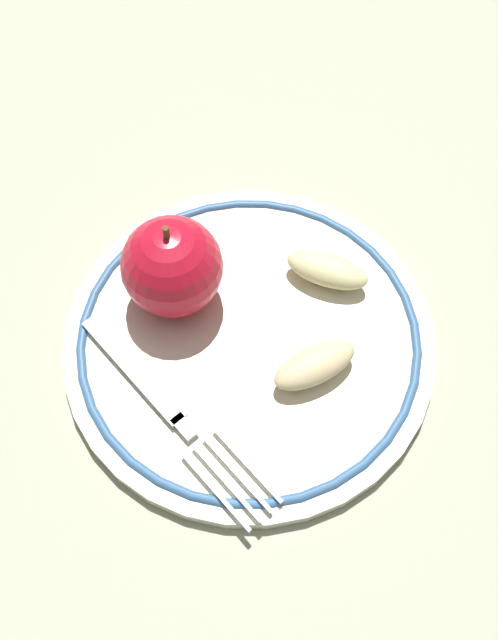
{
  "coord_description": "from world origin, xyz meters",
  "views": [
    {
      "loc": [
        -0.13,
        0.16,
        0.42
      ],
      "look_at": [
        0.01,
        -0.01,
        0.03
      ],
      "focal_mm": 40.0,
      "sensor_mm": 36.0,
      "label": 1
    }
  ],
  "objects_px": {
    "apple_slice_front": "(315,365)",
    "fork": "(167,405)",
    "plate": "(249,340)",
    "apple_slice_back": "(333,273)",
    "apple_red_whole": "(172,266)"
  },
  "relations": [
    {
      "from": "apple_slice_front",
      "to": "fork",
      "type": "relative_size",
      "value": 0.33
    },
    {
      "from": "apple_slice_back",
      "to": "fork",
      "type": "distance_m",
      "value": 0.14
    },
    {
      "from": "fork",
      "to": "apple_red_whole",
      "type": "bearing_deg",
      "value": 136.74
    },
    {
      "from": "plate",
      "to": "apple_slice_back",
      "type": "height_order",
      "value": "apple_slice_back"
    },
    {
      "from": "apple_slice_front",
      "to": "fork",
      "type": "distance_m",
      "value": 0.09
    },
    {
      "from": "plate",
      "to": "apple_red_whole",
      "type": "height_order",
      "value": "apple_red_whole"
    },
    {
      "from": "apple_slice_front",
      "to": "apple_slice_back",
      "type": "height_order",
      "value": "same"
    },
    {
      "from": "apple_slice_front",
      "to": "fork",
      "type": "bearing_deg",
      "value": 166.89
    },
    {
      "from": "apple_slice_back",
      "to": "fork",
      "type": "xyz_separation_m",
      "value": [
        0.02,
        0.14,
        -0.01
      ]
    },
    {
      "from": "plate",
      "to": "apple_slice_front",
      "type": "distance_m",
      "value": 0.05
    },
    {
      "from": "apple_slice_front",
      "to": "fork",
      "type": "height_order",
      "value": "apple_slice_front"
    },
    {
      "from": "apple_red_whole",
      "to": "plate",
      "type": "bearing_deg",
      "value": -173.25
    },
    {
      "from": "plate",
      "to": "apple_slice_front",
      "type": "relative_size",
      "value": 4.32
    },
    {
      "from": "plate",
      "to": "fork",
      "type": "bearing_deg",
      "value": 84.66
    },
    {
      "from": "plate",
      "to": "apple_slice_front",
      "type": "height_order",
      "value": "apple_slice_front"
    }
  ]
}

